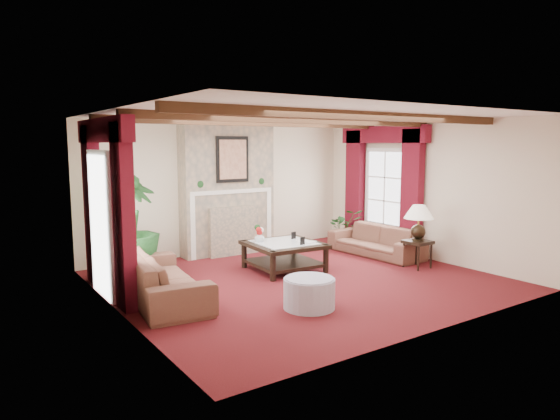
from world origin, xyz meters
TOP-DOWN VIEW (x-y plane):
  - floor at (0.00, 0.00)m, footprint 6.00×6.00m
  - ceiling at (0.00, 0.00)m, footprint 6.00×6.00m
  - back_wall at (0.00, 2.75)m, footprint 6.00×0.02m
  - left_wall at (-3.00, 0.00)m, footprint 0.02×5.50m
  - right_wall at (3.00, 0.00)m, footprint 0.02×5.50m
  - ceiling_beams at (0.00, 0.00)m, footprint 6.00×3.00m
  - fireplace at (0.00, 2.55)m, footprint 2.00×0.52m
  - french_door_left at (-2.97, 1.00)m, footprint 0.10×1.10m
  - french_door_right at (2.97, 1.00)m, footprint 0.10×1.10m
  - curtains_left at (-2.86, 1.00)m, footprint 0.20×2.40m
  - curtains_right at (2.86, 1.00)m, footprint 0.20×2.40m
  - sofa_left at (-2.29, 0.30)m, footprint 2.46×1.24m
  - sofa_right at (2.39, 0.67)m, footprint 2.10×0.82m
  - potted_palm at (-2.38, 1.62)m, footprint 2.91×2.93m
  - small_plant at (2.47, 1.71)m, footprint 1.29×1.32m
  - coffee_table at (0.14, 0.72)m, footprint 1.31×1.31m
  - side_table at (2.26, -0.52)m, footprint 0.54×0.54m
  - ottoman at (-0.77, -1.21)m, footprint 0.71×0.71m
  - table_lamp at (2.26, -0.52)m, footprint 0.53×0.53m
  - flower_vase at (-0.20, 1.01)m, footprint 0.32×0.32m
  - book at (0.38, 0.45)m, footprint 0.24×0.19m
  - photo_frame_a at (0.27, 0.34)m, footprint 0.11×0.04m
  - photo_frame_b at (0.46, 0.87)m, footprint 0.11×0.04m

SIDE VIEW (x-z plane):
  - floor at x=0.00m, z-range 0.00..0.00m
  - ottoman at x=-0.77m, z-range 0.00..0.42m
  - coffee_table at x=0.14m, z-range 0.00..0.50m
  - side_table at x=2.26m, z-range 0.00..0.51m
  - small_plant at x=2.47m, z-range 0.00..0.65m
  - sofa_right at x=2.39m, z-range 0.00..0.79m
  - sofa_left at x=-2.29m, z-range 0.00..0.89m
  - potted_palm at x=-2.38m, z-range 0.00..1.06m
  - photo_frame_b at x=0.46m, z-range 0.50..0.64m
  - photo_frame_a at x=0.27m, z-range 0.50..0.65m
  - flower_vase at x=-0.20m, z-range 0.50..0.68m
  - book at x=0.38m, z-range 0.50..0.81m
  - table_lamp at x=2.26m, z-range 0.51..1.18m
  - back_wall at x=0.00m, z-range 0.00..2.70m
  - left_wall at x=-3.00m, z-range 0.00..2.70m
  - right_wall at x=3.00m, z-range 0.00..2.70m
  - french_door_left at x=-2.97m, z-range 1.05..3.21m
  - french_door_right at x=2.97m, z-range 1.05..3.21m
  - curtains_left at x=-2.86m, z-range 1.28..3.83m
  - curtains_right at x=2.86m, z-range 1.28..3.83m
  - ceiling_beams at x=0.00m, z-range 2.58..2.70m
  - ceiling at x=0.00m, z-range 2.70..2.70m
  - fireplace at x=0.00m, z-range 1.35..4.05m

